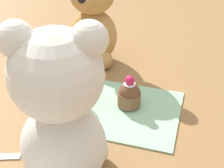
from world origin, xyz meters
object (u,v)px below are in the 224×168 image
Objects in this scene: teddy_bear_cream at (61,111)px; cupcake_near_cream_bear at (72,96)px; cupcake_near_tan_bear at (129,95)px; teddy_bear_tan at (92,16)px.

teddy_bear_cream is 0.19m from cupcake_near_cream_bear.
cupcake_near_cream_bear is 0.11m from cupcake_near_tan_bear.
teddy_bear_cream reaches higher than cupcake_near_tan_bear.
cupcake_near_cream_bear is at bearing 21.90° from cupcake_near_tan_bear.
cupcake_near_cream_bear is at bearing -85.86° from teddy_bear_cream.
teddy_bear_cream is 1.05× the size of teddy_bear_tan.
teddy_bear_cream is at bearing 77.41° from cupcake_near_tan_bear.
teddy_bear_tan reaches higher than cupcake_near_cream_bear.
teddy_bear_tan is (0.09, -0.36, -0.01)m from teddy_bear_cream.
teddy_bear_cream is 0.37m from teddy_bear_tan.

